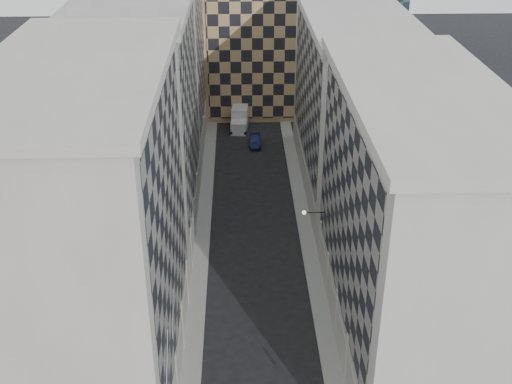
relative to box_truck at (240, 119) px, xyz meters
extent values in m
cube|color=gray|center=(-3.96, -29.00, -1.22)|extent=(1.50, 100.00, 0.15)
cube|color=gray|center=(6.54, -29.00, -1.22)|extent=(1.50, 100.00, 0.15)
cube|color=#A19A91|center=(-9.71, -48.00, 10.20)|extent=(10.00, 22.00, 23.00)
cube|color=gray|center=(-4.83, -48.00, 11.70)|extent=(0.25, 19.36, 18.00)
cube|color=#A19A91|center=(-4.91, -48.00, 0.30)|extent=(0.45, 21.12, 3.20)
cube|color=#A19A91|center=(-9.71, -48.00, 22.05)|extent=(10.80, 22.80, 0.70)
cylinder|color=#A19A91|center=(-5.06, -50.75, 0.90)|extent=(0.90, 0.90, 4.40)
cylinder|color=#A19A91|center=(-5.06, -45.25, 0.90)|extent=(0.90, 0.90, 4.40)
cylinder|color=#A19A91|center=(-5.06, -39.75, 0.90)|extent=(0.90, 0.90, 4.40)
cube|color=gray|center=(-9.71, -26.00, 9.70)|extent=(10.00, 22.00, 22.00)
cube|color=gray|center=(-4.83, -26.00, 11.20)|extent=(0.25, 19.36, 17.00)
cube|color=gray|center=(-4.91, -26.00, 0.30)|extent=(0.45, 21.12, 3.20)
cube|color=gray|center=(-9.71, -26.00, 21.05)|extent=(10.80, 22.80, 0.70)
cylinder|color=gray|center=(-5.06, -34.25, 0.90)|extent=(0.90, 0.90, 4.40)
cylinder|color=gray|center=(-5.06, -28.75, 0.90)|extent=(0.90, 0.90, 4.40)
cylinder|color=gray|center=(-5.06, -23.25, 0.90)|extent=(0.90, 0.90, 4.40)
cylinder|color=gray|center=(-5.06, -17.75, 0.90)|extent=(0.90, 0.90, 4.40)
cube|color=#A19A91|center=(-9.71, -4.00, 9.20)|extent=(10.00, 22.00, 21.00)
cube|color=gray|center=(-4.83, -4.00, 10.70)|extent=(0.25, 19.36, 16.00)
cube|color=#A19A91|center=(-4.91, -4.00, 0.30)|extent=(0.45, 21.12, 3.20)
cylinder|color=#A19A91|center=(-5.06, -12.25, 0.90)|extent=(0.90, 0.90, 4.40)
cylinder|color=#A19A91|center=(-5.06, -6.75, 0.90)|extent=(0.90, 0.90, 4.40)
cylinder|color=#A19A91|center=(-5.06, -1.25, 0.90)|extent=(0.90, 0.90, 4.40)
cylinder|color=#A19A91|center=(-5.06, 4.25, 0.90)|extent=(0.90, 0.90, 4.40)
cube|color=#ACA99D|center=(12.29, -44.00, 8.70)|extent=(10.00, 26.00, 20.00)
cube|color=gray|center=(7.41, -44.00, 10.20)|extent=(0.25, 22.88, 15.00)
cube|color=#ACA99D|center=(7.49, -44.00, 0.30)|extent=(0.45, 24.96, 3.20)
cube|color=#ACA99D|center=(12.29, -44.00, 19.05)|extent=(10.80, 26.80, 0.70)
cylinder|color=#ACA99D|center=(7.64, -49.20, 0.90)|extent=(0.90, 0.90, 4.40)
cylinder|color=#ACA99D|center=(7.64, -44.00, 0.90)|extent=(0.90, 0.90, 4.40)
cylinder|color=#ACA99D|center=(7.64, -38.80, 0.90)|extent=(0.90, 0.90, 4.40)
cylinder|color=#ACA99D|center=(7.64, -33.60, 0.90)|extent=(0.90, 0.90, 4.40)
cube|color=#ACA99D|center=(12.29, -17.00, 8.20)|extent=(10.00, 28.00, 19.00)
cube|color=gray|center=(7.41, -17.00, 9.70)|extent=(0.25, 24.64, 14.00)
cube|color=#ACA99D|center=(7.49, -17.00, 0.30)|extent=(0.45, 26.88, 3.20)
cube|color=#ACA99D|center=(12.29, -17.00, 18.05)|extent=(10.80, 28.80, 0.70)
cube|color=tan|center=(3.29, 9.00, 7.70)|extent=(16.00, 14.00, 18.00)
cube|color=tan|center=(3.29, 1.90, 7.70)|extent=(15.20, 0.25, 16.50)
cylinder|color=gray|center=(-4.61, -55.00, 6.70)|extent=(0.10, 2.33, 2.33)
cylinder|color=gray|center=(-4.61, -51.00, 6.70)|extent=(0.10, 2.33, 2.33)
cylinder|color=black|center=(6.39, -35.00, 4.90)|extent=(1.80, 0.08, 0.08)
sphere|color=#FFE5B2|center=(5.49, -35.00, 4.90)|extent=(0.36, 0.36, 0.36)
cube|color=silver|center=(-0.14, -1.81, -0.43)|extent=(2.28, 2.46, 1.73)
cube|color=silver|center=(0.05, 0.68, 0.19)|extent=(2.47, 3.62, 2.98)
cylinder|color=black|center=(-1.15, -2.50, -0.87)|extent=(0.35, 0.88, 0.87)
cylinder|color=black|center=(0.76, -2.65, -0.87)|extent=(0.35, 0.88, 0.87)
cylinder|color=black|center=(-0.82, 1.91, -0.87)|extent=(0.35, 0.88, 0.87)
cylinder|color=black|center=(1.10, 1.76, -0.87)|extent=(0.35, 0.88, 0.87)
imported|color=#10193C|center=(1.97, -6.08, -0.61)|extent=(1.49, 4.18, 1.37)
camera|label=1|loc=(-0.23, -83.93, 32.99)|focal=45.00mm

